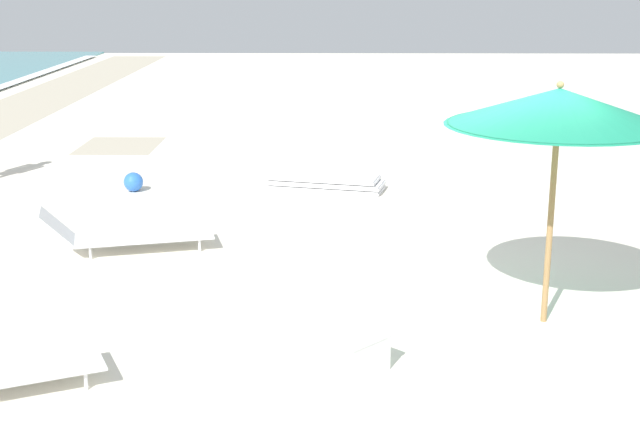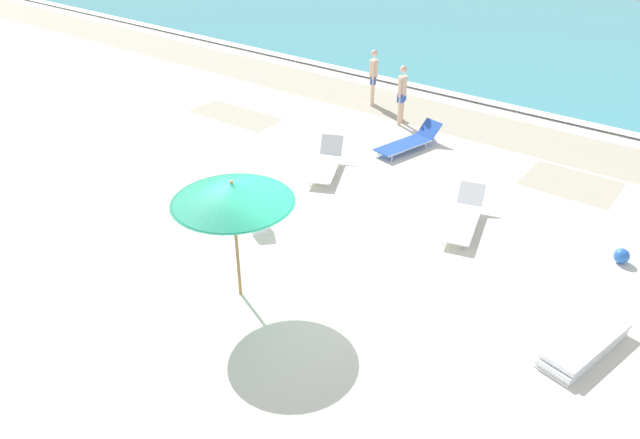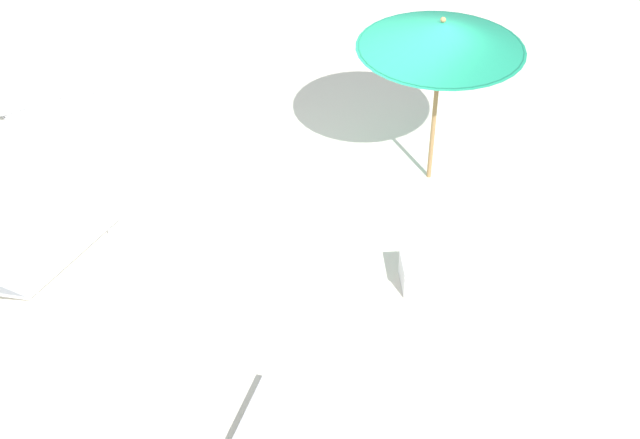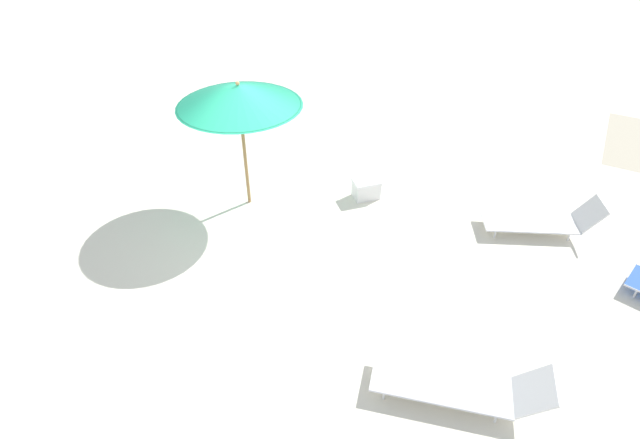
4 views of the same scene
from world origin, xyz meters
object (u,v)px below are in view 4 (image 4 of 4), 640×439
Objects in this scene: sun_lounger_under_umbrella at (543,220)px; cooler_box at (366,189)px; beach_umbrella at (239,96)px; sun_lounger_near_water_left at (460,385)px.

sun_lounger_under_umbrella is 3.33× the size of cooler_box.
sun_lounger_under_umbrella is (-1.70, 5.04, -1.92)m from beach_umbrella.
sun_lounger_under_umbrella is 3.19m from cooler_box.
sun_lounger_under_umbrella is at bearing 160.24° from sun_lounger_near_water_left.
beach_umbrella is at bearing -13.45° from cooler_box.
sun_lounger_near_water_left reaches higher than cooler_box.
sun_lounger_under_umbrella is at bearing 143.01° from cooler_box.
beach_umbrella is at bearing -130.49° from sun_lounger_near_water_left.
beach_umbrella is 1.10× the size of sun_lounger_near_water_left.
cooler_box is (-1.20, 1.89, -1.95)m from beach_umbrella.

